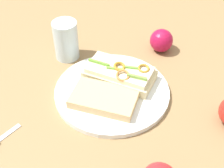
# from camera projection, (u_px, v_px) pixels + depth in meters

# --- Properties ---
(ground_plane) EXTENTS (2.00, 2.00, 0.00)m
(ground_plane) POSITION_uv_depth(u_px,v_px,m) (112.00, 94.00, 0.83)
(ground_plane) COLOR olive
(ground_plane) RESTS_ON ground
(plate) EXTENTS (0.30, 0.30, 0.01)m
(plate) POSITION_uv_depth(u_px,v_px,m) (112.00, 92.00, 0.83)
(plate) COLOR white
(plate) RESTS_ON ground_plane
(sandwich) EXTENTS (0.20, 0.13, 0.05)m
(sandwich) POSITION_uv_depth(u_px,v_px,m) (120.00, 73.00, 0.84)
(sandwich) COLOR beige
(sandwich) RESTS_ON plate
(bread_slice_side) EXTENTS (0.17, 0.11, 0.02)m
(bread_slice_side) POSITION_uv_depth(u_px,v_px,m) (104.00, 99.00, 0.79)
(bread_slice_side) COLOR tan
(bread_slice_side) RESTS_ON plate
(apple_2) EXTENTS (0.08, 0.08, 0.07)m
(apple_2) POSITION_uv_depth(u_px,v_px,m) (161.00, 40.00, 0.95)
(apple_2) COLOR #A8113A
(apple_2) RESTS_ON ground_plane
(drinking_glass) EXTENTS (0.07, 0.07, 0.11)m
(drinking_glass) POSITION_uv_depth(u_px,v_px,m) (66.00, 40.00, 0.91)
(drinking_glass) COLOR silver
(drinking_glass) RESTS_ON ground_plane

